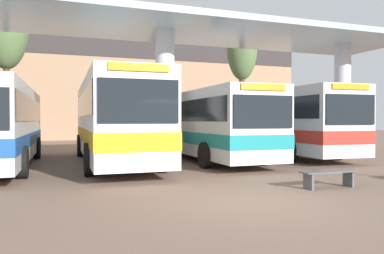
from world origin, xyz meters
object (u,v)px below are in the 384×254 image
at_px(transit_bus_center_bay, 113,118).
at_px(waiting_bench_far_platform, 329,175).
at_px(transit_bus_right_bay, 202,122).
at_px(poplar_tree_behind_left, 242,49).
at_px(transit_bus_far_right_bay, 271,120).
at_px(poplar_tree_behind_right, 6,23).

height_order(transit_bus_center_bay, waiting_bench_far_platform, transit_bus_center_bay).
relative_size(transit_bus_right_bay, poplar_tree_behind_left, 1.15).
xyz_separation_m(transit_bus_far_right_bay, waiting_bench_far_platform, (-3.94, -9.30, -1.48)).
xyz_separation_m(transit_bus_center_bay, waiting_bench_far_platform, (4.66, -8.00, -1.58)).
bearing_deg(transit_bus_center_bay, poplar_tree_behind_right, -60.75).
relative_size(waiting_bench_far_platform, poplar_tree_behind_left, 0.17).
xyz_separation_m(waiting_bench_far_platform, poplar_tree_behind_right, (-9.91, 17.64, 7.49)).
relative_size(transit_bus_center_bay, poplar_tree_behind_right, 1.10).
bearing_deg(transit_bus_center_bay, transit_bus_right_bay, -174.39).
height_order(transit_bus_center_bay, transit_bus_right_bay, transit_bus_center_bay).
relative_size(poplar_tree_behind_left, poplar_tree_behind_right, 0.91).
xyz_separation_m(waiting_bench_far_platform, poplar_tree_behind_left, (6.26, 17.29, 6.86)).
distance_m(transit_bus_center_bay, transit_bus_right_bay, 4.24).
bearing_deg(transit_bus_far_right_bay, poplar_tree_behind_left, -104.07).
distance_m(poplar_tree_behind_left, poplar_tree_behind_right, 16.19).
xyz_separation_m(transit_bus_right_bay, transit_bus_far_right_bay, (4.38, 0.94, 0.10)).
bearing_deg(transit_bus_right_bay, poplar_tree_behind_left, -127.06).
height_order(transit_bus_right_bay, poplar_tree_behind_right, poplar_tree_behind_right).
bearing_deg(poplar_tree_behind_left, waiting_bench_far_platform, -109.91).
distance_m(waiting_bench_far_platform, poplar_tree_behind_left, 19.62).
height_order(transit_bus_center_bay, poplar_tree_behind_right, poplar_tree_behind_right).
xyz_separation_m(transit_bus_right_bay, waiting_bench_far_platform, (0.44, -8.36, -1.38)).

